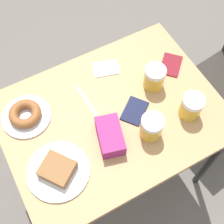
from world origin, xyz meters
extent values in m
plane|color=#666059|center=(0.00, 0.00, 0.00)|extent=(8.00, 8.00, 0.00)
cube|color=tan|center=(0.00, 0.00, 0.74)|extent=(0.70, 0.94, 0.03)
cylinder|color=black|center=(-0.31, -0.43, 0.36)|extent=(0.04, 0.04, 0.73)
cylinder|color=black|center=(-0.31, 0.43, 0.36)|extent=(0.04, 0.04, 0.73)
cylinder|color=black|center=(0.31, 0.43, 0.36)|extent=(0.04, 0.04, 0.73)
cylinder|color=#2D2823|center=(-0.14, 0.52, 0.23)|extent=(0.03, 0.03, 0.46)
cylinder|color=#2D2823|center=(0.21, 0.56, 0.23)|extent=(0.03, 0.03, 0.46)
cylinder|color=#2D2823|center=(-0.18, 0.87, 0.23)|extent=(0.03, 0.03, 0.46)
cylinder|color=silver|center=(0.12, -0.31, 0.76)|extent=(0.25, 0.25, 0.01)
cube|color=brown|center=(0.12, -0.31, 0.79)|extent=(0.16, 0.16, 0.04)
cylinder|color=silver|center=(-0.16, -0.33, 0.76)|extent=(0.21, 0.21, 0.01)
torus|color=brown|center=(-0.16, -0.33, 0.79)|extent=(0.14, 0.14, 0.04)
cylinder|color=gold|center=(0.15, 0.10, 0.80)|extent=(0.09, 0.09, 0.09)
cylinder|color=white|center=(0.15, 0.10, 0.86)|extent=(0.09, 0.09, 0.02)
cylinder|color=gold|center=(0.15, 0.29, 0.80)|extent=(0.09, 0.09, 0.09)
cylinder|color=white|center=(0.15, 0.29, 0.86)|extent=(0.09, 0.09, 0.02)
cylinder|color=gold|center=(-0.04, 0.24, 0.80)|extent=(0.09, 0.09, 0.09)
cylinder|color=white|center=(-0.04, 0.24, 0.86)|extent=(0.09, 0.09, 0.02)
cube|color=white|center=(-0.23, 0.09, 0.76)|extent=(0.11, 0.14, 0.00)
cube|color=silver|center=(-0.11, -0.07, 0.76)|extent=(0.17, 0.03, 0.00)
cube|color=#141938|center=(0.03, 0.09, 0.76)|extent=(0.15, 0.15, 0.01)
cube|color=maroon|center=(-0.10, 0.37, 0.76)|extent=(0.15, 0.15, 0.01)
cube|color=#8C2366|center=(0.10, -0.06, 0.79)|extent=(0.18, 0.13, 0.07)
camera|label=1|loc=(0.56, -0.30, 1.94)|focal=50.00mm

